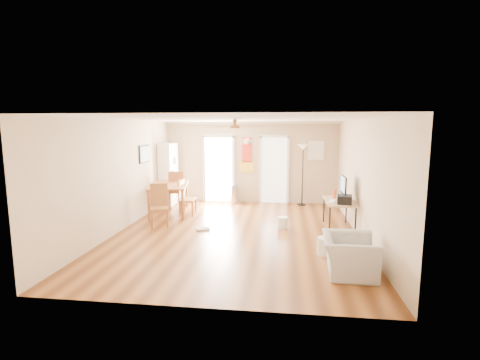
# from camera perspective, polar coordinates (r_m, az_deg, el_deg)

# --- Properties ---
(floor) EXTENTS (7.00, 7.00, 0.00)m
(floor) POSITION_cam_1_polar(r_m,az_deg,el_deg) (8.35, -0.51, -8.44)
(floor) COLOR brown
(floor) RESTS_ON ground
(ceiling) EXTENTS (5.50, 7.00, 0.00)m
(ceiling) POSITION_cam_1_polar(r_m,az_deg,el_deg) (7.99, -0.53, 9.70)
(ceiling) COLOR silver
(ceiling) RESTS_ON floor
(wall_back) EXTENTS (5.50, 0.04, 2.60)m
(wall_back) POSITION_cam_1_polar(r_m,az_deg,el_deg) (11.52, 1.75, 2.83)
(wall_back) COLOR beige
(wall_back) RESTS_ON floor
(wall_front) EXTENTS (5.50, 0.04, 2.60)m
(wall_front) POSITION_cam_1_polar(r_m,az_deg,el_deg) (4.68, -6.14, -5.49)
(wall_front) COLOR beige
(wall_front) RESTS_ON floor
(wall_left) EXTENTS (0.04, 7.00, 2.60)m
(wall_left) POSITION_cam_1_polar(r_m,az_deg,el_deg) (8.85, -18.45, 0.71)
(wall_left) COLOR beige
(wall_left) RESTS_ON floor
(wall_right) EXTENTS (0.04, 7.00, 2.60)m
(wall_right) POSITION_cam_1_polar(r_m,az_deg,el_deg) (8.18, 18.95, 0.09)
(wall_right) COLOR beige
(wall_right) RESTS_ON floor
(crown_molding) EXTENTS (5.50, 7.00, 0.08)m
(crown_molding) POSITION_cam_1_polar(r_m,az_deg,el_deg) (7.99, -0.53, 9.42)
(crown_molding) COLOR white
(crown_molding) RESTS_ON wall_back
(kitchen_doorway) EXTENTS (0.90, 0.10, 2.10)m
(kitchen_doorway) POSITION_cam_1_polar(r_m,az_deg,el_deg) (11.68, -3.40, 1.66)
(kitchen_doorway) COLOR white
(kitchen_doorway) RESTS_ON wall_back
(bathroom_doorway) EXTENTS (0.80, 0.10, 2.10)m
(bathroom_doorway) POSITION_cam_1_polar(r_m,az_deg,el_deg) (11.49, 5.47, 1.53)
(bathroom_doorway) COLOR white
(bathroom_doorway) RESTS_ON wall_back
(wall_decal) EXTENTS (0.46, 0.03, 1.10)m
(wall_decal) POSITION_cam_1_polar(r_m,az_deg,el_deg) (11.49, 1.13, 4.07)
(wall_decal) COLOR red
(wall_decal) RESTS_ON wall_back
(ac_grille) EXTENTS (0.50, 0.04, 0.60)m
(ac_grille) POSITION_cam_1_polar(r_m,az_deg,el_deg) (11.46, 12.04, 4.63)
(ac_grille) COLOR white
(ac_grille) RESTS_ON wall_back
(framed_poster) EXTENTS (0.04, 0.66, 0.48)m
(framed_poster) POSITION_cam_1_polar(r_m,az_deg,el_deg) (10.08, -15.03, 4.03)
(framed_poster) COLOR black
(framed_poster) RESTS_ON wall_left
(ceiling_fan) EXTENTS (1.24, 1.24, 0.20)m
(ceiling_fan) POSITION_cam_1_polar(r_m,az_deg,el_deg) (7.69, -0.82, 8.49)
(ceiling_fan) COLOR #593819
(ceiling_fan) RESTS_ON ceiling
(bookshelf) EXTENTS (0.57, 0.93, 1.92)m
(bookshelf) POSITION_cam_1_polar(r_m,az_deg,el_deg) (11.42, -11.36, 0.91)
(bookshelf) COLOR white
(bookshelf) RESTS_ON floor
(dining_table) EXTENTS (1.30, 1.82, 0.83)m
(dining_table) POSITION_cam_1_polar(r_m,az_deg,el_deg) (10.32, -11.21, -2.96)
(dining_table) COLOR #9E5D33
(dining_table) RESTS_ON floor
(dining_chair_right_a) EXTENTS (0.39, 0.39, 0.95)m
(dining_chair_right_a) POSITION_cam_1_polar(r_m,az_deg,el_deg) (10.14, -8.27, -2.73)
(dining_chair_right_a) COLOR #9C6932
(dining_chair_right_a) RESTS_ON floor
(dining_chair_right_b) EXTENTS (0.47, 0.47, 0.97)m
(dining_chair_right_b) POSITION_cam_1_polar(r_m,az_deg,el_deg) (9.94, -8.60, -2.91)
(dining_chair_right_b) COLOR #956130
(dining_chair_right_b) RESTS_ON floor
(dining_chair_near) EXTENTS (0.55, 0.55, 1.04)m
(dining_chair_near) POSITION_cam_1_polar(r_m,az_deg,el_deg) (8.95, -12.75, -4.07)
(dining_chair_near) COLOR #A66635
(dining_chair_near) RESTS_ON floor
(dining_chair_far) EXTENTS (0.52, 0.52, 1.11)m
(dining_chair_far) POSITION_cam_1_polar(r_m,az_deg,el_deg) (11.00, -9.95, -1.47)
(dining_chair_far) COLOR #9A5C31
(dining_chair_far) RESTS_ON floor
(trash_can) EXTENTS (0.28, 0.28, 0.59)m
(trash_can) POSITION_cam_1_polar(r_m,az_deg,el_deg) (11.47, -0.86, -2.25)
(trash_can) COLOR #B7B7BA
(trash_can) RESTS_ON floor
(torchiere_lamp) EXTENTS (0.39, 0.39, 1.90)m
(torchiere_lamp) POSITION_cam_1_polar(r_m,az_deg,el_deg) (11.27, 9.96, 0.80)
(torchiere_lamp) COLOR black
(torchiere_lamp) RESTS_ON floor
(computer_desk) EXTENTS (0.64, 1.28, 0.69)m
(computer_desk) POSITION_cam_1_polar(r_m,az_deg,el_deg) (8.91, 15.47, -5.37)
(computer_desk) COLOR tan
(computer_desk) RESTS_ON floor
(imac) EXTENTS (0.13, 0.64, 0.59)m
(imac) POSITION_cam_1_polar(r_m,az_deg,el_deg) (8.81, 16.21, -1.31)
(imac) COLOR black
(imac) RESTS_ON computer_desk
(keyboard) EXTENTS (0.23, 0.41, 0.01)m
(keyboard) POSITION_cam_1_polar(r_m,az_deg,el_deg) (8.69, 14.51, -3.30)
(keyboard) COLOR white
(keyboard) RESTS_ON computer_desk
(printer) EXTENTS (0.38, 0.42, 0.19)m
(printer) POSITION_cam_1_polar(r_m,az_deg,el_deg) (8.52, 16.37, -3.00)
(printer) COLOR black
(printer) RESTS_ON computer_desk
(orange_bottle) EXTENTS (0.08, 0.08, 0.21)m
(orange_bottle) POSITION_cam_1_polar(r_m,az_deg,el_deg) (9.05, 14.86, -2.21)
(orange_bottle) COLOR #DC4713
(orange_bottle) RESTS_ON computer_desk
(wastebasket_a) EXTENTS (0.27, 0.27, 0.28)m
(wastebasket_a) POSITION_cam_1_polar(r_m,az_deg,el_deg) (8.73, 6.83, -6.78)
(wastebasket_a) COLOR white
(wastebasket_a) RESTS_ON floor
(wastebasket_b) EXTENTS (0.33, 0.33, 0.34)m
(wastebasket_b) POSITION_cam_1_polar(r_m,az_deg,el_deg) (7.13, 13.41, -10.24)
(wastebasket_b) COLOR white
(wastebasket_b) RESTS_ON floor
(floor_cloth) EXTENTS (0.37, 0.33, 0.04)m
(floor_cloth) POSITION_cam_1_polar(r_m,az_deg,el_deg) (8.63, -5.93, -7.77)
(floor_cloth) COLOR #A9AAA5
(floor_cloth) RESTS_ON floor
(armchair) EXTENTS (0.90, 1.02, 0.63)m
(armchair) POSITION_cam_1_polar(r_m,az_deg,el_deg) (6.31, 17.01, -11.43)
(armchair) COLOR #ABABA6
(armchair) RESTS_ON floor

